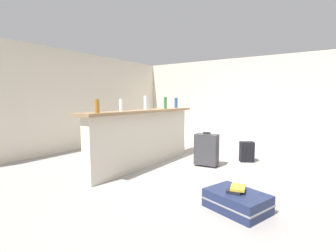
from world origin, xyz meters
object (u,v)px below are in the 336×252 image
object	(u,v)px
bottle_green	(165,103)
dining_chair_near_partition	(167,130)
suitcase_upright_charcoal	(206,149)
bottle_clear	(145,103)
bottle_amber	(97,106)
backpack_black	(247,152)
suitcase_flat_navy	(237,201)
dining_table	(152,123)
bottle_white	(121,105)
book_stack	(236,189)
bottle_blue	(176,103)

from	to	relation	value
bottle_green	dining_chair_near_partition	size ratio (longest dim) A/B	0.27
suitcase_upright_charcoal	dining_chair_near_partition	bearing A→B (deg)	59.79
bottle_clear	suitcase_upright_charcoal	size ratio (longest dim) A/B	0.41
bottle_amber	bottle_green	distance (m)	1.90
bottle_green	backpack_black	size ratio (longest dim) A/B	0.59
dining_chair_near_partition	suitcase_flat_navy	size ratio (longest dim) A/B	1.04
suitcase_flat_navy	bottle_amber	bearing A→B (deg)	97.97
dining_table	dining_chair_near_partition	bearing A→B (deg)	-99.10
suitcase_flat_navy	backpack_black	distance (m)	2.42
suitcase_flat_navy	suitcase_upright_charcoal	world-z (taller)	suitcase_upright_charcoal
dining_table	backpack_black	bearing A→B (deg)	-94.01
bottle_white	backpack_black	world-z (taller)	bottle_white
bottle_clear	bottle_green	distance (m)	0.62
dining_table	suitcase_flat_navy	bearing A→B (deg)	-128.93
book_stack	suitcase_upright_charcoal	bearing A→B (deg)	35.00
bottle_white	bottle_green	size ratio (longest dim) A/B	0.85
bottle_blue	suitcase_flat_navy	world-z (taller)	bottle_blue
bottle_amber	bottle_blue	bearing A→B (deg)	3.05
bottle_green	suitcase_flat_navy	size ratio (longest dim) A/B	0.28
suitcase_flat_navy	book_stack	distance (m)	0.14
dining_table	backpack_black	world-z (taller)	dining_table
suitcase_flat_navy	book_stack	xyz separation A→B (m)	(0.01, 0.01, 0.14)
bottle_amber	backpack_black	bearing A→B (deg)	-29.54
suitcase_upright_charcoal	bottle_amber	bearing A→B (deg)	153.35
bottle_green	dining_chair_near_partition	distance (m)	1.21
bottle_blue	bottle_white	bearing A→B (deg)	-177.71
bottle_blue	dining_chair_near_partition	bearing A→B (deg)	58.24
bottle_white	bottle_clear	bearing A→B (deg)	3.81
book_stack	suitcase_flat_navy	bearing A→B (deg)	-139.46
dining_chair_near_partition	backpack_black	xyz separation A→B (m)	(-0.10, -2.07, -0.31)
backpack_black	bottle_blue	bearing A→B (deg)	96.04
bottle_green	bottle_white	bearing A→B (deg)	179.95
backpack_black	book_stack	size ratio (longest dim) A/B	1.63
dining_table	book_stack	world-z (taller)	dining_table
backpack_black	bottle_green	bearing A→B (deg)	115.58
suitcase_upright_charcoal	backpack_black	bearing A→B (deg)	-35.83
bottle_white	dining_chair_near_partition	xyz separation A→B (m)	(2.18, 0.51, -0.69)
dining_chair_near_partition	suitcase_flat_navy	distance (m)	3.61
suitcase_flat_navy	suitcase_upright_charcoal	bearing A→B (deg)	35.04
book_stack	bottle_amber	bearing A→B (deg)	98.34
suitcase_upright_charcoal	dining_table	bearing A→B (deg)	64.75
dining_table	book_stack	bearing A→B (deg)	-128.89
bottle_amber	bottle_white	size ratio (longest dim) A/B	0.97
suitcase_flat_navy	suitcase_upright_charcoal	distance (m)	1.94
bottle_blue	backpack_black	xyz separation A→B (m)	(0.17, -1.63, -1.01)
bottle_amber	dining_table	world-z (taller)	bottle_amber
bottle_green	dining_table	xyz separation A→B (m)	(0.93, 1.05, -0.58)
bottle_white	bottle_blue	size ratio (longest dim) A/B	0.90
bottle_blue	bottle_amber	bearing A→B (deg)	-176.95
dining_table	suitcase_upright_charcoal	xyz separation A→B (m)	(-0.96, -2.04, -0.32)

